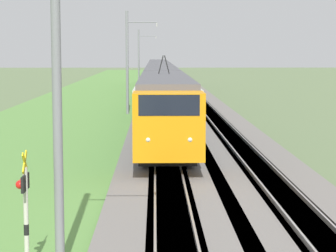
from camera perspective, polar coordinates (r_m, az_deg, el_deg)
ballast_main at (r=60.42m, az=-0.64°, el=1.72°), size 240.00×4.40×0.30m
ballast_adjacent at (r=60.57m, az=3.01°, el=1.73°), size 240.00×4.40×0.30m
track_main at (r=60.42m, az=-0.64°, el=1.73°), size 240.00×1.57×0.45m
track_adjacent at (r=60.57m, az=3.01°, el=1.74°), size 240.00×1.57×0.45m
grass_verge at (r=60.76m, az=-7.16°, el=1.61°), size 240.00×13.45×0.12m
passenger_train at (r=66.59m, az=-0.69°, el=4.04°), size 83.77×2.90×4.97m
crossing_signal_aux at (r=15.24m, az=-12.35°, el=-6.54°), size 0.70×0.23×2.98m
catenary_mast_near at (r=15.15m, az=-9.39°, el=2.11°), size 0.22×2.56×7.85m
catenary_mast_mid at (r=53.24m, az=-3.51°, el=5.60°), size 0.22×2.56×8.43m
catenary_mast_far at (r=91.45m, az=-2.52°, el=5.92°), size 0.22×2.56×8.22m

